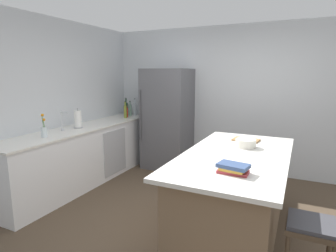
{
  "coord_description": "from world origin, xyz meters",
  "views": [
    {
      "loc": [
        1.05,
        -2.82,
        1.76
      ],
      "look_at": [
        -0.72,
        0.86,
        1.0
      ],
      "focal_mm": 29.99,
      "sensor_mm": 36.0,
      "label": 1
    }
  ],
  "objects_px": {
    "flower_vase": "(44,130)",
    "wine_bottle": "(126,109)",
    "soda_bottle": "(135,109)",
    "cookbook_stack": "(233,168)",
    "refrigerator": "(167,119)",
    "olive_oil_bottle": "(125,111)",
    "paper_towel_roll": "(78,119)",
    "cutting_board": "(246,140)",
    "mixing_bowl": "(246,143)",
    "kitchen_island": "(234,193)",
    "gin_bottle": "(130,110)",
    "bar_stool": "(310,236)",
    "hot_sauce_bottle": "(127,112)",
    "sink_faucet": "(62,120)"
  },
  "relations": [
    {
      "from": "refrigerator",
      "to": "cookbook_stack",
      "type": "bearing_deg",
      "value": -53.09
    },
    {
      "from": "cookbook_stack",
      "to": "olive_oil_bottle",
      "type": "bearing_deg",
      "value": 140.33
    },
    {
      "from": "cookbook_stack",
      "to": "paper_towel_roll",
      "type": "bearing_deg",
      "value": 160.16
    },
    {
      "from": "olive_oil_bottle",
      "to": "soda_bottle",
      "type": "bearing_deg",
      "value": 93.98
    },
    {
      "from": "paper_towel_roll",
      "to": "cookbook_stack",
      "type": "xyz_separation_m",
      "value": [
        2.64,
        -0.95,
        -0.1
      ]
    },
    {
      "from": "bar_stool",
      "to": "gin_bottle",
      "type": "relative_size",
      "value": 2.22
    },
    {
      "from": "olive_oil_bottle",
      "to": "cutting_board",
      "type": "distance_m",
      "value": 2.56
    },
    {
      "from": "paper_towel_roll",
      "to": "hot_sauce_bottle",
      "type": "height_order",
      "value": "paper_towel_roll"
    },
    {
      "from": "refrigerator",
      "to": "flower_vase",
      "type": "height_order",
      "value": "refrigerator"
    },
    {
      "from": "soda_bottle",
      "to": "gin_bottle",
      "type": "xyz_separation_m",
      "value": [
        -0.06,
        -0.1,
        -0.01
      ]
    },
    {
      "from": "sink_faucet",
      "to": "mixing_bowl",
      "type": "distance_m",
      "value": 2.64
    },
    {
      "from": "cutting_board",
      "to": "gin_bottle",
      "type": "bearing_deg",
      "value": 155.88
    },
    {
      "from": "refrigerator",
      "to": "flower_vase",
      "type": "relative_size",
      "value": 5.82
    },
    {
      "from": "cookbook_stack",
      "to": "soda_bottle",
      "type": "bearing_deg",
      "value": 135.81
    },
    {
      "from": "refrigerator",
      "to": "mixing_bowl",
      "type": "height_order",
      "value": "refrigerator"
    },
    {
      "from": "gin_bottle",
      "to": "cookbook_stack",
      "type": "xyz_separation_m",
      "value": [
        2.62,
        -2.4,
        -0.09
      ]
    },
    {
      "from": "refrigerator",
      "to": "wine_bottle",
      "type": "distance_m",
      "value": 0.9
    },
    {
      "from": "olive_oil_bottle",
      "to": "cookbook_stack",
      "type": "height_order",
      "value": "olive_oil_bottle"
    },
    {
      "from": "kitchen_island",
      "to": "hot_sauce_bottle",
      "type": "relative_size",
      "value": 9.01
    },
    {
      "from": "bar_stool",
      "to": "hot_sauce_bottle",
      "type": "xyz_separation_m",
      "value": [
        -3.21,
        2.31,
        0.48
      ]
    },
    {
      "from": "hot_sauce_bottle",
      "to": "olive_oil_bottle",
      "type": "relative_size",
      "value": 0.73
    },
    {
      "from": "refrigerator",
      "to": "soda_bottle",
      "type": "distance_m",
      "value": 0.83
    },
    {
      "from": "refrigerator",
      "to": "cutting_board",
      "type": "bearing_deg",
      "value": -33.11
    },
    {
      "from": "bar_stool",
      "to": "sink_faucet",
      "type": "xyz_separation_m",
      "value": [
        -3.32,
        0.77,
        0.54
      ]
    },
    {
      "from": "bar_stool",
      "to": "hot_sauce_bottle",
      "type": "distance_m",
      "value": 3.98
    },
    {
      "from": "wine_bottle",
      "to": "cookbook_stack",
      "type": "xyz_separation_m",
      "value": [
        2.65,
        -2.3,
        -0.11
      ]
    },
    {
      "from": "soda_bottle",
      "to": "cookbook_stack",
      "type": "bearing_deg",
      "value": -44.19
    },
    {
      "from": "kitchen_island",
      "to": "cutting_board",
      "type": "relative_size",
      "value": 6.15
    },
    {
      "from": "paper_towel_roll",
      "to": "mixing_bowl",
      "type": "relative_size",
      "value": 1.33
    },
    {
      "from": "bar_stool",
      "to": "olive_oil_bottle",
      "type": "relative_size",
      "value": 2.08
    },
    {
      "from": "kitchen_island",
      "to": "bar_stool",
      "type": "distance_m",
      "value": 1.01
    },
    {
      "from": "wine_bottle",
      "to": "cookbook_stack",
      "type": "height_order",
      "value": "wine_bottle"
    },
    {
      "from": "gin_bottle",
      "to": "cutting_board",
      "type": "distance_m",
      "value": 2.74
    },
    {
      "from": "hot_sauce_bottle",
      "to": "olive_oil_bottle",
      "type": "height_order",
      "value": "olive_oil_bottle"
    },
    {
      "from": "mixing_bowl",
      "to": "refrigerator",
      "type": "bearing_deg",
      "value": 140.19
    },
    {
      "from": "hot_sauce_bottle",
      "to": "cookbook_stack",
      "type": "xyz_separation_m",
      "value": [
        2.58,
        -2.21,
        -0.06
      ]
    },
    {
      "from": "gin_bottle",
      "to": "wine_bottle",
      "type": "bearing_deg",
      "value": -103.77
    },
    {
      "from": "mixing_bowl",
      "to": "olive_oil_bottle",
      "type": "bearing_deg",
      "value": 154.58
    },
    {
      "from": "flower_vase",
      "to": "olive_oil_bottle",
      "type": "relative_size",
      "value": 1.0
    },
    {
      "from": "flower_vase",
      "to": "wine_bottle",
      "type": "distance_m",
      "value": 2.04
    },
    {
      "from": "gin_bottle",
      "to": "cutting_board",
      "type": "height_order",
      "value": "gin_bottle"
    },
    {
      "from": "flower_vase",
      "to": "wine_bottle",
      "type": "relative_size",
      "value": 0.88
    },
    {
      "from": "refrigerator",
      "to": "olive_oil_bottle",
      "type": "height_order",
      "value": "refrigerator"
    },
    {
      "from": "mixing_bowl",
      "to": "flower_vase",
      "type": "bearing_deg",
      "value": -165.13
    },
    {
      "from": "soda_bottle",
      "to": "refrigerator",
      "type": "bearing_deg",
      "value": -10.57
    },
    {
      "from": "wine_bottle",
      "to": "cutting_board",
      "type": "bearing_deg",
      "value": -21.99
    },
    {
      "from": "wine_bottle",
      "to": "olive_oil_bottle",
      "type": "relative_size",
      "value": 1.14
    },
    {
      "from": "bar_stool",
      "to": "hot_sauce_bottle",
      "type": "bearing_deg",
      "value": 144.29
    },
    {
      "from": "hot_sauce_bottle",
      "to": "cookbook_stack",
      "type": "distance_m",
      "value": 3.4
    },
    {
      "from": "refrigerator",
      "to": "olive_oil_bottle",
      "type": "xyz_separation_m",
      "value": [
        -0.78,
        -0.24,
        0.13
      ]
    }
  ]
}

